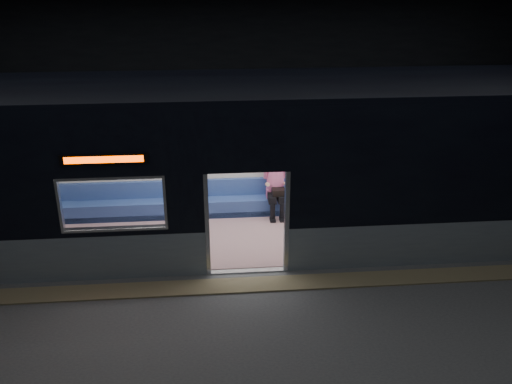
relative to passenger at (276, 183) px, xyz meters
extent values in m
cube|color=#47494C|center=(-0.84, -3.55, -0.83)|extent=(24.00, 14.00, 0.01)
cube|color=black|center=(-0.84, -3.55, 4.16)|extent=(24.00, 14.00, 0.04)
cube|color=black|center=(-0.84, 3.43, 1.68)|extent=(24.00, 0.04, 5.00)
cube|color=#8C7F59|center=(-0.84, -3.00, -0.81)|extent=(22.80, 0.50, 0.03)
cube|color=gray|center=(4.01, -2.49, -0.37)|extent=(8.30, 0.12, 0.90)
cube|color=black|center=(4.01, -2.49, 1.23)|extent=(8.30, 0.12, 2.30)
cube|color=black|center=(-0.84, -2.49, 1.80)|extent=(1.40, 0.12, 1.15)
cube|color=#B7BABC|center=(-1.58, -2.49, 0.20)|extent=(0.08, 0.14, 2.05)
cube|color=#B7BABC|center=(-0.10, -2.49, 0.20)|extent=(0.08, 0.14, 2.05)
cube|color=black|center=(-3.29, -2.57, 1.57)|extent=(1.50, 0.04, 0.18)
cube|color=#FF3D00|center=(-3.29, -2.57, 1.57)|extent=(1.34, 0.03, 0.12)
cube|color=beige|center=(-0.84, 0.39, 0.78)|extent=(18.00, 0.12, 3.20)
cube|color=black|center=(-0.84, -1.05, 2.45)|extent=(18.00, 3.00, 0.15)
cube|color=gray|center=(-0.84, -1.05, -0.80)|extent=(17.76, 2.76, 0.04)
cube|color=beige|center=(-0.84, -1.05, 1.53)|extent=(17.76, 2.76, 0.10)
cube|color=navy|center=(-0.84, 0.07, -0.58)|extent=(11.00, 0.48, 0.41)
cube|color=navy|center=(-0.84, 0.26, -0.17)|extent=(11.00, 0.10, 0.40)
cube|color=gray|center=(-4.14, -2.14, -0.58)|extent=(4.40, 0.48, 0.41)
cube|color=gray|center=(2.46, -2.14, -0.58)|extent=(4.40, 0.48, 0.41)
cylinder|color=silver|center=(-1.79, -2.18, 0.35)|extent=(0.04, 0.04, 2.26)
cylinder|color=silver|center=(-1.79, 0.08, 0.35)|extent=(0.04, 0.04, 2.26)
cylinder|color=silver|center=(0.11, -2.18, 0.35)|extent=(0.04, 0.04, 2.26)
cylinder|color=silver|center=(0.11, 0.08, 0.35)|extent=(0.04, 0.04, 2.26)
cylinder|color=silver|center=(-0.84, 0.03, 1.13)|extent=(11.00, 0.03, 0.03)
cube|color=black|center=(-0.11, -0.16, -0.29)|extent=(0.18, 0.49, 0.17)
cube|color=black|center=(0.11, -0.16, -0.29)|extent=(0.18, 0.49, 0.17)
cylinder|color=black|center=(-0.11, -0.39, -0.57)|extent=(0.12, 0.12, 0.43)
cylinder|color=black|center=(0.11, -0.39, -0.57)|extent=(0.12, 0.12, 0.43)
cube|color=#CC6392|center=(0.00, 0.04, -0.27)|extent=(0.42, 0.23, 0.21)
cylinder|color=#CC6392|center=(0.00, 0.08, 0.10)|extent=(0.44, 0.44, 0.55)
sphere|color=tan|center=(0.00, 0.05, 0.49)|extent=(0.22, 0.22, 0.22)
sphere|color=black|center=(0.00, 0.10, 0.53)|extent=(0.23, 0.23, 0.23)
cube|color=black|center=(0.04, -0.24, -0.13)|extent=(0.32, 0.28, 0.15)
cube|color=white|center=(2.76, 0.31, 0.67)|extent=(1.05, 0.03, 0.68)
camera|label=1|loc=(-1.48, -11.50, 4.63)|focal=38.00mm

